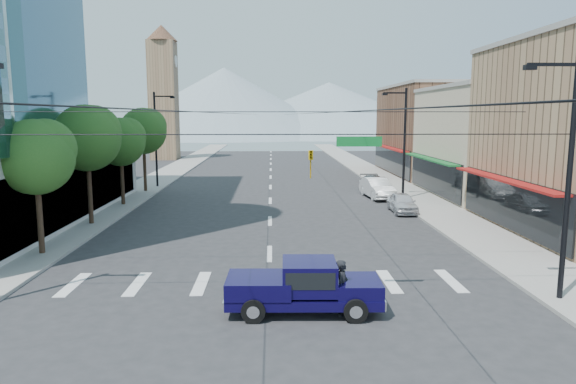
# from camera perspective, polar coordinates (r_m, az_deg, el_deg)

# --- Properties ---
(ground) EXTENTS (160.00, 160.00, 0.00)m
(ground) POSITION_cam_1_polar(r_m,az_deg,el_deg) (20.13, -2.13, -11.40)
(ground) COLOR #28282B
(ground) RESTS_ON ground
(sidewalk_left) EXTENTS (4.00, 120.00, 0.15)m
(sidewalk_left) POSITION_cam_1_polar(r_m,az_deg,el_deg) (60.54, -13.39, 1.87)
(sidewalk_left) COLOR gray
(sidewalk_left) RESTS_ON ground
(sidewalk_right) EXTENTS (4.00, 120.00, 0.15)m
(sidewalk_right) POSITION_cam_1_polar(r_m,az_deg,el_deg) (60.49, 9.50, 1.98)
(sidewalk_right) COLOR gray
(sidewalk_right) RESTS_ON ground
(shop_mid) EXTENTS (12.00, 14.00, 9.00)m
(shop_mid) POSITION_cam_1_polar(r_m,az_deg,el_deg) (47.36, 23.07, 5.00)
(shop_mid) COLOR tan
(shop_mid) RESTS_ON ground
(shop_far) EXTENTS (12.00, 18.00, 10.00)m
(shop_far) POSITION_cam_1_polar(r_m,az_deg,el_deg) (62.21, 16.90, 6.46)
(shop_far) COLOR brown
(shop_far) RESTS_ON ground
(clock_tower) EXTENTS (4.80, 4.80, 20.40)m
(clock_tower) POSITION_cam_1_polar(r_m,az_deg,el_deg) (82.70, -13.69, 10.93)
(clock_tower) COLOR #8C6B4C
(clock_tower) RESTS_ON ground
(mountain_left) EXTENTS (80.00, 80.00, 22.00)m
(mountain_left) POSITION_cam_1_polar(r_m,az_deg,el_deg) (169.65, -7.06, 9.88)
(mountain_left) COLOR gray
(mountain_left) RESTS_ON ground
(mountain_right) EXTENTS (90.00, 90.00, 18.00)m
(mountain_right) POSITION_cam_1_polar(r_m,az_deg,el_deg) (180.03, 4.56, 9.20)
(mountain_right) COLOR gray
(mountain_right) RESTS_ON ground
(tree_near) EXTENTS (3.65, 3.64, 6.71)m
(tree_near) POSITION_cam_1_polar(r_m,az_deg,el_deg) (27.47, -25.95, 3.78)
(tree_near) COLOR black
(tree_near) RESTS_ON ground
(tree_midnear) EXTENTS (4.09, 4.09, 7.52)m
(tree_midnear) POSITION_cam_1_polar(r_m,az_deg,el_deg) (33.94, -21.21, 5.82)
(tree_midnear) COLOR black
(tree_midnear) RESTS_ON ground
(tree_midfar) EXTENTS (3.65, 3.64, 6.71)m
(tree_midfar) POSITION_cam_1_polar(r_m,az_deg,el_deg) (40.64, -17.92, 5.49)
(tree_midfar) COLOR black
(tree_midfar) RESTS_ON ground
(tree_far) EXTENTS (4.09, 4.09, 7.52)m
(tree_far) POSITION_cam_1_polar(r_m,az_deg,el_deg) (47.38, -15.62, 6.69)
(tree_far) COLOR black
(tree_far) RESTS_ON ground
(signal_rig) EXTENTS (21.80, 0.20, 9.00)m
(signal_rig) POSITION_cam_1_polar(r_m,az_deg,el_deg) (18.06, -1.62, 1.48)
(signal_rig) COLOR black
(signal_rig) RESTS_ON ground
(lamp_pole_nw) EXTENTS (2.00, 0.25, 9.00)m
(lamp_pole_nw) POSITION_cam_1_polar(r_m,az_deg,el_deg) (50.14, -14.35, 6.08)
(lamp_pole_nw) COLOR black
(lamp_pole_nw) RESTS_ON ground
(lamp_pole_ne) EXTENTS (2.00, 0.25, 9.00)m
(lamp_pole_ne) POSITION_cam_1_polar(r_m,az_deg,el_deg) (42.30, 12.66, 5.73)
(lamp_pole_ne) COLOR black
(lamp_pole_ne) RESTS_ON ground
(pickup_truck) EXTENTS (5.52, 2.26, 1.85)m
(pickup_truck) POSITION_cam_1_polar(r_m,az_deg,el_deg) (18.21, 1.67, -10.36)
(pickup_truck) COLOR #0D073A
(pickup_truck) RESTS_ON ground
(pedestrian) EXTENTS (0.72, 0.84, 1.95)m
(pedestrian) POSITION_cam_1_polar(r_m,az_deg,el_deg) (18.08, 6.06, -10.52)
(pedestrian) COLOR black
(pedestrian) RESTS_ON ground
(parked_car_near) EXTENTS (1.76, 4.14, 1.40)m
(parked_car_near) POSITION_cam_1_polar(r_m,az_deg,el_deg) (37.32, 12.58, -1.17)
(parked_car_near) COLOR silver
(parked_car_near) RESTS_ON ground
(parked_car_mid) EXTENTS (2.29, 5.25, 1.68)m
(parked_car_mid) POSITION_cam_1_polar(r_m,az_deg,el_deg) (43.44, 9.89, 0.44)
(parked_car_mid) COLOR white
(parked_car_mid) RESTS_ON ground
(parked_car_far) EXTENTS (2.07, 4.87, 1.40)m
(parked_car_far) POSITION_cam_1_polar(r_m,az_deg,el_deg) (47.14, 9.52, 0.91)
(parked_car_far) COLOR #323235
(parked_car_far) RESTS_ON ground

